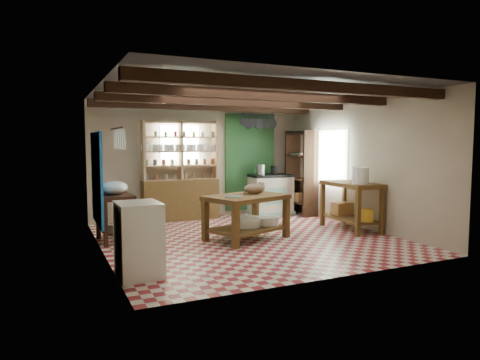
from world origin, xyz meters
name	(u,v)px	position (x,y,z in m)	size (l,w,h in m)	color
floor	(248,239)	(0.00, 0.00, -0.01)	(5.00, 5.00, 0.02)	maroon
ceiling	(248,92)	(0.00, 0.00, 2.60)	(5.00, 5.00, 0.02)	#49494E
wall_back	(201,161)	(0.00, 2.50, 1.30)	(5.00, 0.04, 2.60)	#B9AE95
wall_front	(335,176)	(0.00, -2.50, 1.30)	(5.00, 0.04, 2.60)	#B9AE95
wall_left	(101,170)	(-2.50, 0.00, 1.30)	(0.04, 5.00, 2.60)	#B9AE95
wall_right	(359,163)	(2.50, 0.00, 1.30)	(0.04, 5.00, 2.60)	#B9AE95
ceiling_beams	(248,99)	(0.00, 0.00, 2.48)	(5.00, 3.80, 0.15)	#331D11
blue_wall_patch	(97,179)	(-2.47, 0.90, 1.10)	(0.04, 1.40, 1.60)	#1868B5
green_wall_patch	(250,162)	(1.25, 2.47, 1.25)	(1.30, 0.04, 2.30)	#215327
window_back	(180,143)	(-0.50, 2.48, 1.70)	(0.90, 0.02, 0.80)	beige
window_right	(329,157)	(2.48, 1.00, 1.40)	(0.02, 1.30, 1.20)	beige
utensil_rail	(116,138)	(-2.44, -1.20, 1.78)	(0.06, 0.90, 0.28)	black
pot_rack	(258,123)	(1.25, 2.05, 2.18)	(0.86, 0.12, 0.36)	black
shelving_unit	(180,171)	(-0.55, 2.31, 1.10)	(1.70, 0.34, 2.20)	tan
tall_rack	(301,173)	(2.28, 1.80, 1.00)	(0.40, 0.86, 2.00)	#331D11
work_table	(246,217)	(-0.04, -0.03, 0.39)	(1.39, 0.93, 0.79)	brown
stove	(270,194)	(1.63, 2.15, 0.48)	(0.98, 0.66, 0.96)	beige
prep_table	(115,218)	(-2.20, 0.77, 0.41)	(0.56, 0.82, 0.83)	#331D11
white_cabinet	(139,239)	(-2.22, -1.38, 0.48)	(0.53, 0.64, 0.96)	white
right_counter	(351,206)	(2.18, -0.15, 0.47)	(0.66, 1.32, 0.94)	brown
cat	(254,189)	(0.18, 0.10, 0.88)	(0.40, 0.31, 0.18)	#8D6E52
steel_tray	(234,197)	(-0.36, -0.19, 0.80)	(0.33, 0.33, 0.02)	#B8B9C0
basin_large	(247,222)	(-0.01, 0.04, 0.30)	(0.50, 0.50, 0.17)	white
basin_small	(268,221)	(0.42, 0.02, 0.28)	(0.40, 0.40, 0.14)	white
kettle_left	(261,170)	(1.38, 2.16, 1.08)	(0.21, 0.21, 0.24)	#B8B9C0
kettle_right	(274,170)	(1.73, 2.14, 1.06)	(0.16, 0.16, 0.20)	black
enamel_bowl	(114,188)	(-2.20, 0.77, 0.94)	(0.46, 0.46, 0.23)	white
white_bucket	(360,176)	(2.11, -0.50, 1.10)	(0.31, 0.31, 0.31)	white
wicker_basket	(342,209)	(2.20, 0.14, 0.38)	(0.36, 0.29, 0.25)	#AA7944
yellow_tub	(365,215)	(2.15, -0.60, 0.36)	(0.31, 0.31, 0.23)	gold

